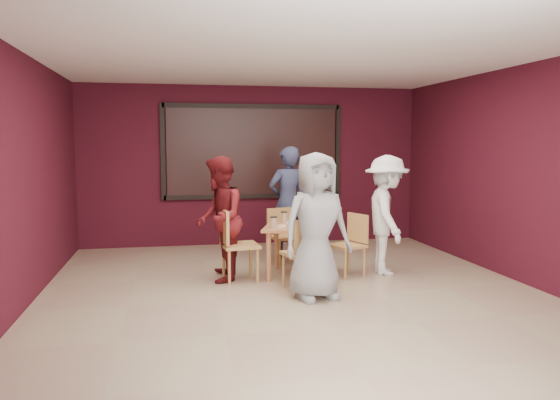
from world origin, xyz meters
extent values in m
plane|color=tan|center=(0.00, 0.00, 0.00)|extent=(7.00, 7.00, 0.00)
cube|color=black|center=(0.00, 3.45, 1.65)|extent=(3.00, 0.02, 1.50)
cube|color=#B4794A|center=(0.24, 0.97, 0.67)|extent=(1.11, 1.11, 0.04)
cylinder|color=#B4794A|center=(0.03, 1.41, 0.33)|extent=(0.06, 0.06, 0.65)
cylinder|color=#B4794A|center=(0.69, 1.18, 0.33)|extent=(0.06, 0.06, 0.65)
cylinder|color=#B4794A|center=(-0.20, 0.75, 0.33)|extent=(0.06, 0.06, 0.65)
cylinder|color=#B4794A|center=(0.46, 0.52, 0.33)|extent=(0.06, 0.06, 0.65)
cylinder|color=silver|center=(0.24, 0.69, 0.70)|extent=(0.22, 0.22, 0.01)
cone|color=#CD8748|center=(0.24, 0.69, 0.71)|extent=(0.20, 0.20, 0.02)
cylinder|color=beige|center=(0.36, 0.61, 0.76)|extent=(0.09, 0.09, 0.14)
cylinder|color=black|center=(0.36, 0.61, 0.84)|extent=(0.09, 0.09, 0.01)
cylinder|color=silver|center=(0.24, 1.24, 0.70)|extent=(0.22, 0.22, 0.01)
cone|color=#CD8748|center=(0.24, 1.24, 0.71)|extent=(0.20, 0.20, 0.02)
cylinder|color=beige|center=(0.12, 1.33, 0.76)|extent=(0.09, 0.09, 0.14)
cylinder|color=black|center=(0.12, 1.33, 0.84)|extent=(0.09, 0.09, 0.01)
cylinder|color=silver|center=(-0.03, 0.97, 0.70)|extent=(0.22, 0.22, 0.01)
cone|color=#CD8748|center=(-0.03, 0.97, 0.71)|extent=(0.20, 0.20, 0.02)
cylinder|color=beige|center=(-0.12, 0.85, 0.76)|extent=(0.09, 0.09, 0.14)
cylinder|color=black|center=(-0.12, 0.85, 0.84)|extent=(0.09, 0.09, 0.01)
cylinder|color=silver|center=(0.52, 0.97, 0.70)|extent=(0.22, 0.22, 0.01)
cone|color=#CD8748|center=(0.52, 0.97, 0.71)|extent=(0.20, 0.20, 0.02)
cylinder|color=beige|center=(0.60, 1.09, 0.76)|extent=(0.09, 0.09, 0.14)
cylinder|color=black|center=(0.60, 1.09, 0.84)|extent=(0.09, 0.09, 0.01)
cylinder|color=silver|center=(0.32, 0.94, 0.74)|extent=(0.06, 0.06, 0.10)
cylinder|color=silver|center=(0.26, 0.89, 0.73)|extent=(0.05, 0.05, 0.08)
cylinder|color=red|center=(0.17, 0.92, 0.76)|extent=(0.07, 0.07, 0.15)
cube|color=black|center=(0.20, 0.98, 0.75)|extent=(0.15, 0.11, 0.12)
cube|color=tan|center=(0.14, 0.30, 0.44)|extent=(0.53, 0.53, 0.04)
cylinder|color=tan|center=(0.27, 0.52, 0.21)|extent=(0.04, 0.04, 0.42)
cylinder|color=tan|center=(-0.07, 0.43, 0.21)|extent=(0.04, 0.04, 0.42)
cylinder|color=tan|center=(0.36, 0.18, 0.21)|extent=(0.04, 0.04, 0.42)
cylinder|color=tan|center=(0.02, 0.09, 0.21)|extent=(0.04, 0.04, 0.42)
cube|color=tan|center=(0.19, 0.11, 0.69)|extent=(0.43, 0.14, 0.41)
cube|color=tan|center=(0.21, 1.75, 0.41)|extent=(0.49, 0.49, 0.04)
cylinder|color=tan|center=(0.10, 1.55, 0.19)|extent=(0.03, 0.03, 0.39)
cylinder|color=tan|center=(0.41, 1.64, 0.19)|extent=(0.03, 0.03, 0.39)
cylinder|color=tan|center=(0.01, 1.86, 0.19)|extent=(0.03, 0.03, 0.39)
cylinder|color=tan|center=(0.32, 1.95, 0.19)|extent=(0.03, 0.03, 0.39)
cube|color=tan|center=(0.16, 1.92, 0.63)|extent=(0.39, 0.14, 0.38)
cube|color=tan|center=(-0.56, 0.88, 0.47)|extent=(0.50, 0.50, 0.04)
cylinder|color=tan|center=(-0.35, 0.71, 0.22)|extent=(0.04, 0.04, 0.45)
cylinder|color=tan|center=(-0.39, 1.08, 0.22)|extent=(0.04, 0.04, 0.45)
cylinder|color=tan|center=(-0.72, 0.67, 0.22)|extent=(0.04, 0.04, 0.45)
cylinder|color=tan|center=(-0.76, 1.04, 0.22)|extent=(0.04, 0.04, 0.45)
cube|color=tan|center=(-0.76, 0.85, 0.73)|extent=(0.09, 0.46, 0.44)
cube|color=tan|center=(0.90, 0.87, 0.41)|extent=(0.52, 0.52, 0.04)
cylinder|color=tan|center=(0.69, 0.96, 0.20)|extent=(0.03, 0.03, 0.39)
cylinder|color=tan|center=(0.81, 0.66, 0.20)|extent=(0.03, 0.03, 0.39)
cylinder|color=tan|center=(0.99, 1.08, 0.20)|extent=(0.03, 0.03, 0.39)
cylinder|color=tan|center=(1.11, 0.78, 0.20)|extent=(0.03, 0.03, 0.39)
cube|color=tan|center=(1.07, 0.94, 0.65)|extent=(0.18, 0.39, 0.39)
imported|color=#949494|center=(0.21, -0.11, 0.85)|extent=(0.93, 0.71, 1.70)
imported|color=#2E3453|center=(0.36, 2.21, 0.87)|extent=(0.72, 0.55, 1.75)
imported|color=maroon|center=(-0.82, 0.95, 0.82)|extent=(0.71, 0.86, 1.63)
imported|color=white|center=(1.47, 0.89, 0.82)|extent=(0.77, 1.14, 1.64)
camera|label=1|loc=(-1.41, -6.11, 1.80)|focal=35.00mm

